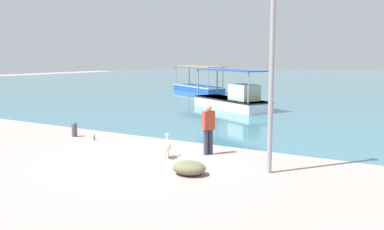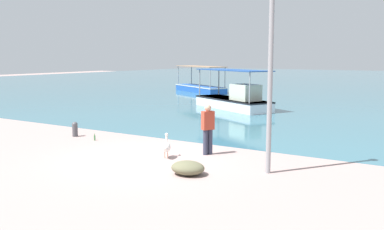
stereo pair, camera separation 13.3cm
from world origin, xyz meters
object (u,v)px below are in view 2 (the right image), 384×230
(net_pile, at_px, (188,168))
(fishing_boat_near_left, at_px, (200,87))
(fisherman_standing, at_px, (208,128))
(pelican, at_px, (166,147))
(lamp_post, at_px, (271,40))
(mooring_bollard, at_px, (75,129))
(glass_bottle, at_px, (95,138))
(fishing_boat_outer, at_px, (235,99))

(net_pile, bearing_deg, fishing_boat_near_left, 120.32)
(fishing_boat_near_left, bearing_deg, fisherman_standing, -58.39)
(pelican, bearing_deg, fisherman_standing, 52.01)
(fishing_boat_near_left, bearing_deg, pelican, -61.42)
(fisherman_standing, bearing_deg, pelican, -127.99)
(lamp_post, height_order, fisherman_standing, lamp_post)
(mooring_bollard, distance_m, glass_bottle, 1.31)
(net_pile, relative_size, glass_bottle, 3.61)
(fishing_boat_outer, relative_size, pelican, 7.73)
(fishing_boat_near_left, relative_size, pelican, 8.42)
(mooring_bollard, bearing_deg, net_pile, -18.39)
(pelican, xyz_separation_m, glass_bottle, (-4.08, 0.88, -0.27))
(pelican, xyz_separation_m, net_pile, (1.65, -1.27, -0.19))
(pelican, relative_size, net_pile, 0.82)
(fishing_boat_outer, height_order, pelican, fishing_boat_outer)
(fishing_boat_near_left, height_order, mooring_bollard, fishing_boat_near_left)
(fishing_boat_outer, relative_size, fishing_boat_near_left, 0.92)
(lamp_post, bearing_deg, glass_bottle, 173.87)
(fishing_boat_near_left, xyz_separation_m, pelican, (12.31, -22.59, -0.10))
(glass_bottle, bearing_deg, fishing_boat_near_left, 110.76)
(fishing_boat_outer, relative_size, fisherman_standing, 3.66)
(fishing_boat_near_left, bearing_deg, fishing_boat_outer, -49.44)
(fishing_boat_outer, height_order, net_pile, fishing_boat_outer)
(fisherman_standing, height_order, net_pile, fisherman_standing)
(fishing_boat_outer, height_order, glass_bottle, fishing_boat_outer)
(lamp_post, bearing_deg, fisherman_standing, 157.41)
(pelican, distance_m, glass_bottle, 4.18)
(pelican, height_order, lamp_post, lamp_post)
(mooring_bollard, relative_size, fisherman_standing, 0.36)
(lamp_post, relative_size, fisherman_standing, 3.97)
(net_pile, bearing_deg, mooring_bollard, 161.61)
(pelican, xyz_separation_m, lamp_post, (3.48, 0.07, 3.35))
(lamp_post, distance_m, mooring_bollard, 9.52)
(net_pile, height_order, glass_bottle, net_pile)
(lamp_post, xyz_separation_m, mooring_bollard, (-8.84, 0.99, -3.40))
(fishing_boat_near_left, height_order, pelican, fishing_boat_near_left)
(lamp_post, height_order, glass_bottle, lamp_post)
(fishing_boat_outer, distance_m, lamp_post, 14.94)
(pelican, distance_m, lamp_post, 4.83)
(pelican, height_order, net_pile, pelican)
(fishing_boat_near_left, distance_m, net_pile, 27.65)
(pelican, height_order, fisherman_standing, fisherman_standing)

